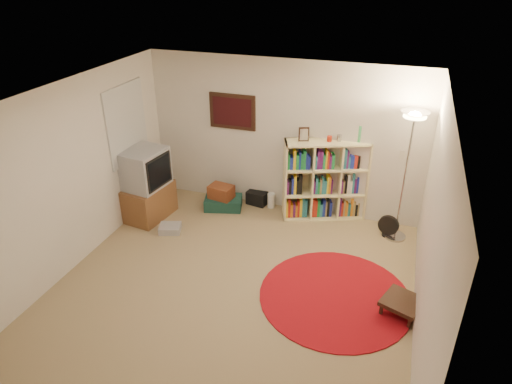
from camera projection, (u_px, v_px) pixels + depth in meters
room at (229, 198)px, 5.47m from camera, size 4.54×4.54×2.54m
bookshelf at (324, 181)px, 7.30m from camera, size 1.36×0.82×1.58m
floor_lamp at (412, 135)px, 6.24m from camera, size 0.49×0.49×2.00m
floor_fan at (388, 226)px, 6.94m from camera, size 0.32×0.20×0.36m
tv_stand at (147, 186)px, 7.31m from camera, size 0.66×0.87×1.17m
dvd_box at (170, 228)px, 7.12m from camera, size 0.40×0.36×0.11m
suitcase at (223, 203)px, 7.76m from camera, size 0.70×0.55×0.20m
wicker_basket at (221, 192)px, 7.66m from camera, size 0.43×0.34×0.22m
duffel_bag at (258, 197)px, 7.91m from camera, size 0.38×0.34×0.23m
paper_towel at (271, 200)px, 7.77m from camera, size 0.16×0.16×0.26m
red_rug at (335, 296)px, 5.78m from camera, size 1.92×1.92×0.02m
side_table at (402, 302)px, 5.45m from camera, size 0.57×0.57×0.20m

